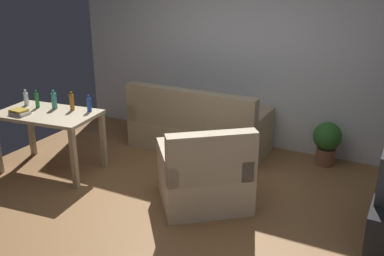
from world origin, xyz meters
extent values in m
cube|color=olive|center=(0.00, 0.00, -0.01)|extent=(5.20, 4.40, 0.02)
cube|color=silver|center=(0.00, 2.20, 1.35)|extent=(5.20, 0.10, 2.70)
cube|color=tan|center=(-0.37, 1.65, 0.20)|extent=(1.87, 0.84, 0.40)
cube|color=tan|center=(-0.37, 1.31, 0.66)|extent=(1.87, 0.16, 0.52)
cube|color=tan|center=(0.48, 1.65, 0.51)|extent=(0.16, 0.84, 0.22)
cube|color=tan|center=(-1.23, 1.65, 0.51)|extent=(0.16, 0.84, 0.22)
cube|color=#C6B28E|center=(-1.69, 0.15, 0.74)|extent=(1.27, 0.83, 0.04)
cube|color=tan|center=(-1.10, -0.09, 0.36)|extent=(0.07, 0.07, 0.72)
cube|color=tan|center=(-2.29, 0.40, 0.36)|extent=(0.07, 0.07, 0.72)
cube|color=tan|center=(-1.17, 0.52, 0.36)|extent=(0.07, 0.07, 0.72)
cylinder|color=brown|center=(1.31, 1.90, 0.11)|extent=(0.24, 0.24, 0.22)
sphere|color=#2D6B28|center=(1.31, 1.90, 0.39)|extent=(0.36, 0.36, 0.36)
cube|color=beige|center=(0.34, 0.31, 0.20)|extent=(1.23, 1.22, 0.40)
cube|color=#C0AD91|center=(0.55, 0.05, 0.66)|extent=(0.80, 0.69, 0.52)
cube|color=#C8B597|center=(0.63, 0.54, 0.51)|extent=(0.65, 0.75, 0.22)
cube|color=#C8B597|center=(0.05, 0.08, 0.51)|extent=(0.65, 0.75, 0.22)
cylinder|color=silver|center=(-2.15, 0.27, 0.84)|extent=(0.06, 0.06, 0.16)
cylinder|color=silver|center=(-2.15, 0.27, 0.94)|extent=(0.03, 0.03, 0.04)
cylinder|color=#1E722D|center=(-1.94, 0.25, 0.85)|extent=(0.05, 0.05, 0.18)
cylinder|color=#1E722D|center=(-1.94, 0.25, 0.96)|extent=(0.02, 0.02, 0.04)
cylinder|color=teal|center=(-1.73, 0.32, 0.86)|extent=(0.07, 0.07, 0.20)
cylinder|color=teal|center=(-1.73, 0.32, 0.98)|extent=(0.03, 0.03, 0.04)
cylinder|color=#9E6019|center=(-1.49, 0.37, 0.86)|extent=(0.05, 0.05, 0.20)
cylinder|color=#9E6019|center=(-1.49, 0.37, 0.98)|extent=(0.02, 0.02, 0.04)
cylinder|color=#2347A3|center=(-1.26, 0.42, 0.84)|extent=(0.06, 0.06, 0.17)
cylinder|color=#2347A3|center=(-1.26, 0.42, 0.95)|extent=(0.03, 0.03, 0.04)
cube|color=beige|center=(-1.92, -0.06, 0.78)|extent=(0.21, 0.17, 0.04)
cube|color=#B7932D|center=(-1.93, -0.06, 0.81)|extent=(0.20, 0.15, 0.03)
camera|label=1|loc=(2.22, -3.57, 2.43)|focal=41.62mm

